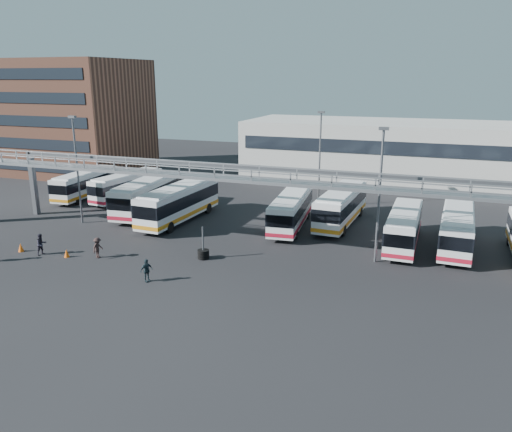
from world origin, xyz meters
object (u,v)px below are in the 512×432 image
(light_pole_back, at_px, (320,154))
(pedestrian_c, at_px, (98,248))
(bus_0, at_px, (86,183))
(bus_5, at_px, (291,209))
(light_pole_left, at_px, (77,164))
(bus_6, at_px, (341,205))
(tire_stack, at_px, (203,253))
(bus_2, at_px, (148,194))
(cone_left, at_px, (21,247))
(bus_3, at_px, (179,202))
(bus_8, at_px, (457,228))
(pedestrian_b, at_px, (41,244))
(bus_1, at_px, (127,185))
(bus_7, at_px, (404,226))
(cone_right, at_px, (67,253))
(pedestrian_d, at_px, (146,270))
(light_pole_mid, at_px, (380,189))

(light_pole_back, bearing_deg, pedestrian_c, -119.93)
(bus_0, bearing_deg, bus_5, -10.96)
(light_pole_left, relative_size, bus_6, 0.91)
(tire_stack, bearing_deg, bus_2, 137.63)
(light_pole_left, bearing_deg, pedestrian_c, -44.84)
(light_pole_left, xyz_separation_m, cone_left, (0.80, -8.51, -5.37))
(bus_3, height_order, cone_left, bus_3)
(bus_8, xyz_separation_m, pedestrian_b, (-30.82, -12.85, -0.90))
(light_pole_left, distance_m, bus_3, 10.10)
(bus_2, height_order, tire_stack, bus_2)
(bus_0, relative_size, bus_1, 1.00)
(bus_6, relative_size, bus_8, 1.06)
(pedestrian_b, distance_m, cone_left, 2.21)
(light_pole_left, height_order, bus_1, light_pole_left)
(bus_2, relative_size, bus_5, 1.09)
(bus_5, xyz_separation_m, bus_7, (10.28, -1.86, -0.06))
(bus_0, xyz_separation_m, cone_right, (11.55, -17.09, -1.38))
(bus_6, relative_size, bus_7, 1.11)
(bus_5, bearing_deg, bus_1, 163.17)
(light_pole_back, relative_size, bus_1, 0.99)
(bus_3, relative_size, bus_8, 1.10)
(bus_6, height_order, pedestrian_c, bus_6)
(tire_stack, bearing_deg, bus_7, 30.71)
(pedestrian_b, xyz_separation_m, pedestrian_d, (10.76, -1.80, -0.04))
(light_pole_back, bearing_deg, tire_stack, -103.75)
(bus_1, distance_m, bus_2, 6.59)
(pedestrian_d, bearing_deg, bus_7, -23.99)
(bus_5, distance_m, tire_stack, 11.19)
(bus_1, bearing_deg, cone_left, -76.34)
(pedestrian_c, relative_size, tire_stack, 0.64)
(bus_6, height_order, pedestrian_b, bus_6)
(pedestrian_b, xyz_separation_m, pedestrian_c, (4.64, 0.95, -0.04))
(light_pole_mid, distance_m, pedestrian_c, 21.99)
(bus_5, xyz_separation_m, bus_6, (4.17, 2.68, 0.11))
(light_pole_back, xyz_separation_m, bus_6, (3.57, -5.85, -3.86))
(bus_6, distance_m, cone_right, 24.72)
(bus_0, xyz_separation_m, pedestrian_d, (20.08, -19.09, -0.89))
(bus_1, distance_m, cone_left, 18.23)
(cone_left, height_order, tire_stack, tire_stack)
(light_pole_mid, height_order, bus_3, light_pole_mid)
(bus_7, distance_m, pedestrian_b, 29.35)
(bus_2, distance_m, cone_left, 14.48)
(bus_0, xyz_separation_m, pedestrian_b, (9.32, -17.29, -0.85))
(light_pole_mid, xyz_separation_m, bus_5, (-8.60, 6.47, -3.97))
(bus_5, relative_size, pedestrian_b, 6.19)
(bus_0, height_order, bus_7, bus_0)
(bus_2, distance_m, pedestrian_d, 18.61)
(bus_1, bearing_deg, bus_8, -1.24)
(light_pole_left, xyz_separation_m, pedestrian_d, (13.71, -10.30, -4.91))
(bus_8, height_order, pedestrian_d, bus_8)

